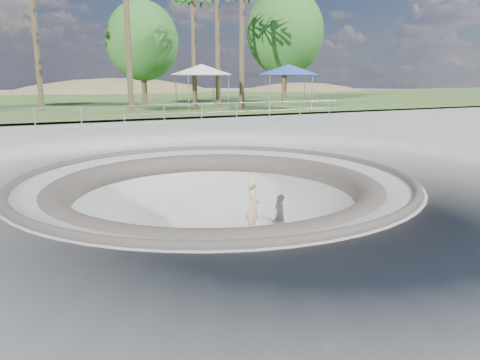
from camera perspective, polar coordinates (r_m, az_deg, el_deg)
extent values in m
plane|color=#9B9B96|center=(12.24, -3.07, 0.25)|extent=(180.00, 180.00, 0.00)
torus|color=#9B9B96|center=(12.82, -2.96, -8.52)|extent=(14.00, 14.00, 4.00)
cylinder|color=#9B9B96|center=(12.80, -2.96, -8.31)|extent=(6.60, 6.60, 0.10)
torus|color=#514841|center=(12.24, -3.07, 0.16)|extent=(10.24, 10.24, 0.24)
torus|color=#514841|center=(12.34, -3.04, -1.79)|extent=(8.91, 8.91, 0.81)
cube|color=#3C5221|center=(45.40, -19.23, 8.95)|extent=(180.00, 36.00, 0.12)
ellipsoid|color=olive|center=(72.95, -14.56, 4.01)|extent=(61.60, 44.00, 28.60)
ellipsoid|color=olive|center=(74.82, 7.41, 6.45)|extent=(42.00, 30.00, 19.50)
cylinder|color=#989AA1|center=(23.58, -14.00, 8.76)|extent=(25.00, 0.05, 0.05)
cylinder|color=#989AA1|center=(23.61, -13.94, 7.68)|extent=(25.00, 0.05, 0.05)
cube|color=olive|center=(13.55, 1.55, -6.50)|extent=(0.89, 0.56, 0.02)
cylinder|color=#ACABB0|center=(13.57, 1.54, -6.65)|extent=(0.10, 0.18, 0.04)
cylinder|color=#ACABB0|center=(13.57, 1.54, -6.65)|extent=(0.10, 0.18, 0.04)
cylinder|color=white|center=(13.57, 1.54, -6.68)|extent=(0.07, 0.06, 0.07)
cylinder|color=white|center=(13.57, 1.54, -6.68)|extent=(0.07, 0.06, 0.07)
cylinder|color=white|center=(13.57, 1.54, -6.68)|extent=(0.07, 0.06, 0.07)
cylinder|color=white|center=(13.57, 1.54, -6.68)|extent=(0.07, 0.06, 0.07)
imported|color=#CCAF84|center=(13.31, 1.57, -3.23)|extent=(0.55, 0.67, 1.59)
cylinder|color=#989AA1|center=(31.78, -6.27, 10.42)|extent=(0.06, 0.06, 2.27)
cylinder|color=#989AA1|center=(32.81, -1.39, 10.56)|extent=(0.06, 0.06, 2.27)
cylinder|color=#989AA1|center=(34.53, -7.81, 10.55)|extent=(0.06, 0.06, 2.27)
cylinder|color=#989AA1|center=(35.48, -3.26, 10.70)|extent=(0.06, 0.06, 2.27)
cube|color=silver|center=(33.60, -4.72, 12.68)|extent=(3.10, 3.10, 0.08)
cone|color=silver|center=(33.60, -4.73, 13.30)|extent=(6.13, 6.13, 0.72)
cylinder|color=#989AA1|center=(31.79, 4.91, 10.45)|extent=(0.06, 0.06, 2.27)
cylinder|color=#989AA1|center=(33.30, 9.31, 10.43)|extent=(0.06, 0.06, 2.27)
cylinder|color=#989AA1|center=(34.33, 2.51, 10.64)|extent=(0.06, 0.06, 2.27)
cylinder|color=#989AA1|center=(35.73, 6.71, 10.65)|extent=(0.06, 0.06, 2.27)
cube|color=#2E49A8|center=(33.74, 5.91, 12.65)|extent=(4.03, 4.03, 0.08)
cone|color=#2E49A8|center=(33.74, 5.92, 13.27)|extent=(5.67, 5.67, 0.72)
cylinder|color=brown|center=(34.88, -23.58, 14.80)|extent=(0.36, 0.36, 8.73)
cylinder|color=brown|center=(31.29, -13.63, 18.63)|extent=(0.36, 0.36, 11.77)
cylinder|color=brown|center=(35.34, -5.64, 15.51)|extent=(0.36, 0.36, 8.47)
cylinder|color=brown|center=(35.46, -2.74, 16.22)|extent=(0.36, 0.36, 9.30)
cylinder|color=brown|center=(34.67, 0.24, 15.81)|extent=(0.36, 0.36, 8.70)
cylinder|color=brown|center=(38.85, -11.65, 12.29)|extent=(0.44, 0.44, 4.73)
ellipsoid|color=#266623|center=(38.94, -11.83, 16.27)|extent=(5.65, 5.14, 6.16)
cylinder|color=brown|center=(42.06, 5.45, 13.13)|extent=(0.44, 0.44, 5.66)
ellipsoid|color=#266623|center=(42.22, 5.54, 17.52)|extent=(6.75, 6.14, 7.37)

